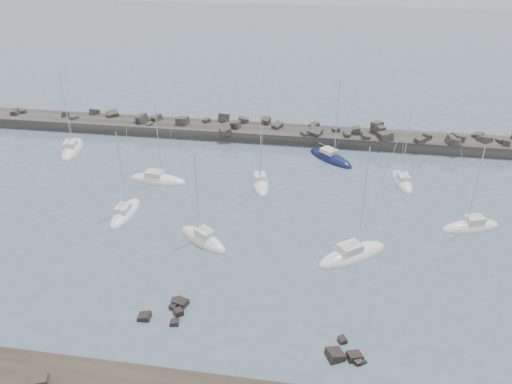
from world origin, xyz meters
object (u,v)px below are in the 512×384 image
at_px(sailboat_5, 203,240).
at_px(sailboat_10, 402,181).
at_px(sailboat_9, 470,227).
at_px(sailboat_6, 260,184).
at_px(sailboat_3, 125,213).
at_px(sailboat_7, 352,255).
at_px(sailboat_4, 158,180).
at_px(sailboat_8, 330,158).
at_px(sailboat_1, 72,149).

distance_m(sailboat_5, sailboat_10, 32.41).
bearing_deg(sailboat_9, sailboat_6, 164.88).
height_order(sailboat_3, sailboat_5, sailboat_3).
bearing_deg(sailboat_7, sailboat_10, 69.33).
bearing_deg(sailboat_7, sailboat_4, 152.63).
bearing_deg(sailboat_8, sailboat_4, -155.13).
bearing_deg(sailboat_9, sailboat_10, 122.45).
relative_size(sailboat_8, sailboat_10, 1.21).
height_order(sailboat_8, sailboat_9, sailboat_8).
xyz_separation_m(sailboat_3, sailboat_9, (44.97, 3.65, 0.01)).
height_order(sailboat_1, sailboat_8, sailboat_1).
distance_m(sailboat_8, sailboat_9, 25.85).
distance_m(sailboat_3, sailboat_9, 45.12).
distance_m(sailboat_1, sailboat_8, 43.91).
distance_m(sailboat_9, sailboat_10, 13.84).
xyz_separation_m(sailboat_6, sailboat_10, (20.93, 4.02, -0.01)).
height_order(sailboat_1, sailboat_5, sailboat_1).
distance_m(sailboat_1, sailboat_6, 34.51).
xyz_separation_m(sailboat_5, sailboat_8, (14.85, 26.40, -0.02)).
height_order(sailboat_5, sailboat_9, sailboat_9).
distance_m(sailboat_4, sailboat_7, 32.47).
relative_size(sailboat_8, sailboat_9, 1.15).
bearing_deg(sailboat_7, sailboat_6, 129.52).
height_order(sailboat_4, sailboat_6, sailboat_4).
bearing_deg(sailboat_7, sailboat_3, 170.81).
relative_size(sailboat_1, sailboat_10, 1.23).
xyz_separation_m(sailboat_7, sailboat_9, (15.03, 8.49, 0.00)).
bearing_deg(sailboat_3, sailboat_5, -20.56).
bearing_deg(sailboat_8, sailboat_6, -133.49).
height_order(sailboat_7, sailboat_10, sailboat_7).
xyz_separation_m(sailboat_4, sailboat_10, (36.44, 5.24, 0.00)).
relative_size(sailboat_6, sailboat_8, 0.86).
relative_size(sailboat_5, sailboat_10, 1.05).
height_order(sailboat_1, sailboat_9, sailboat_1).
xyz_separation_m(sailboat_1, sailboat_5, (28.95, -23.18, 0.00)).
xyz_separation_m(sailboat_1, sailboat_3, (17.08, -18.73, -0.02)).
bearing_deg(sailboat_10, sailboat_3, -157.80).
bearing_deg(sailboat_8, sailboat_3, -140.59).
xyz_separation_m(sailboat_8, sailboat_9, (18.26, -18.30, 0.01)).
bearing_deg(sailboat_9, sailboat_1, 166.34).
bearing_deg(sailboat_1, sailboat_8, 4.20).
xyz_separation_m(sailboat_3, sailboat_8, (26.71, 21.95, 0.00)).
bearing_deg(sailboat_8, sailboat_7, -83.13).
distance_m(sailboat_5, sailboat_6, 16.46).
relative_size(sailboat_6, sailboat_7, 0.83).
relative_size(sailboat_1, sailboat_8, 1.02).
relative_size(sailboat_3, sailboat_10, 1.05).
relative_size(sailboat_3, sailboat_8, 0.87).
bearing_deg(sailboat_8, sailboat_10, -31.44).
xyz_separation_m(sailboat_5, sailboat_10, (25.68, 19.78, -0.02)).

